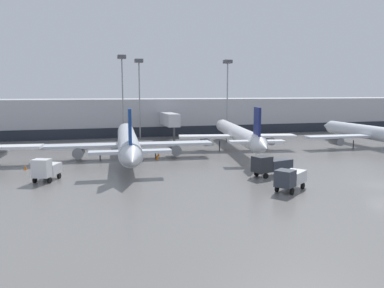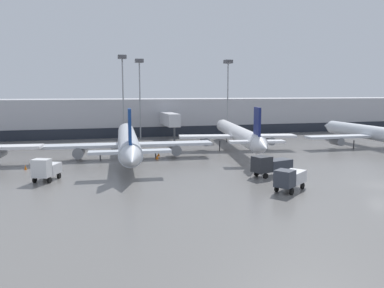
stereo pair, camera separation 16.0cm
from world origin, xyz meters
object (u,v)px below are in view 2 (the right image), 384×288
Objects in this scene: parked_jet_3 at (128,142)px; service_truck_2 at (271,165)px; parked_jet_1 at (373,133)px; apron_light_mast_1 at (228,76)px; traffic_cone_2 at (157,157)px; parked_jet_0 at (238,134)px; service_truck_0 at (46,169)px; service_truck_1 at (290,178)px; apron_light_mast_6 at (122,74)px; traffic_cone_3 at (159,154)px; traffic_cone_1 at (25,167)px; apron_light_mast_0 at (140,76)px.

parked_jet_3 reaches higher than service_truck_2.
parked_jet_1 is 34.02m from apron_light_mast_1.
traffic_cone_2 is (-11.91, 16.12, -1.16)m from service_truck_2.
parked_jet_0 is 35.73m from service_truck_0.
apron_light_mast_6 is at bearing -111.10° from service_truck_1.
parked_jet_1 is at bearing -49.21° from apron_light_mast_1.
traffic_cone_3 is 28.04m from apron_light_mast_6.
parked_jet_1 reaches higher than parked_jet_3.
parked_jet_0 is at bearing 9.41° from traffic_cone_3.
service_truck_1 is at bearing 179.61° from parked_jet_0.
apron_light_mast_1 is at bearing 156.73° from service_truck_0.
service_truck_2 is (-30.67, -17.39, -1.30)m from parked_jet_1.
traffic_cone_1 is 0.04× the size of apron_light_mast_1.
service_truck_0 is at bearing -25.15° from service_truck_2.
parked_jet_3 is (-47.05, 0.30, 0.00)m from parked_jet_1.
apron_light_mast_6 is at bearing 0.73° from parked_jet_3.
service_truck_2 is at bearing 179.55° from parked_jet_0.
parked_jet_0 reaches higher than service_truck_1.
parked_jet_1 is 1.74× the size of apron_light_mast_6.
parked_jet_1 is 5.56× the size of service_truck_2.
traffic_cone_2 is at bearing -130.40° from apron_light_mast_1.
parked_jet_0 is 2.12× the size of apron_light_mast_1.
apron_light_mast_0 reaches higher than service_truck_0.
parked_jet_1 reaches higher than service_truck_0.
apron_light_mast_1 is at bearing 43.04° from parked_jet_1.
service_truck_0 is 28.79m from service_truck_1.
traffic_cone_3 is 28.40m from apron_light_mast_0.
service_truck_0 is at bearing -65.66° from traffic_cone_1.
parked_jet_0 is at bearing -137.18° from service_truck_1.
apron_light_mast_1 is (40.85, 29.03, 14.05)m from traffic_cone_1.
apron_light_mast_0 is 4.03m from apron_light_mast_6.
traffic_cone_3 is at bearing -105.41° from service_truck_1.
parked_jet_0 is 30.73m from apron_light_mast_6.
parked_jet_1 is at bearing -178.90° from service_truck_1.
service_truck_0 is 6.57× the size of traffic_cone_2.
apron_light_mast_6 reaches higher than service_truck_1.
traffic_cone_2 is (4.47, -1.57, -2.47)m from parked_jet_3.
parked_jet_1 reaches higher than traffic_cone_2.
parked_jet_1 reaches higher than service_truck_1.
apron_light_mast_0 is 0.96× the size of apron_light_mast_6.
traffic_cone_1 is (-35.18, -8.70, -2.74)m from parked_jet_0.
service_truck_1 reaches higher than traffic_cone_1.
service_truck_0 is at bearing -113.29° from apron_light_mast_0.
service_truck_0 is 8.62m from traffic_cone_1.
service_truck_1 is (26.22, -11.89, -0.09)m from service_truck_0.
parked_jet_0 is at bearing -55.85° from apron_light_mast_0.
traffic_cone_2 is 2.72m from traffic_cone_3.
traffic_cone_2 is 30.70m from apron_light_mast_0.
apron_light_mast_0 reaches higher than traffic_cone_2.
service_truck_0 is (-11.17, -12.89, -1.29)m from parked_jet_3.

